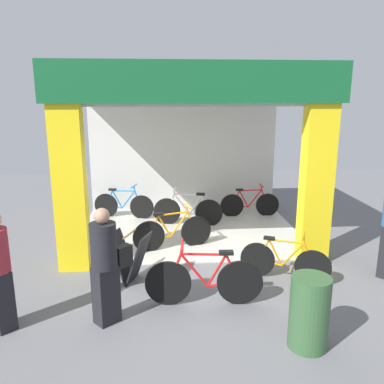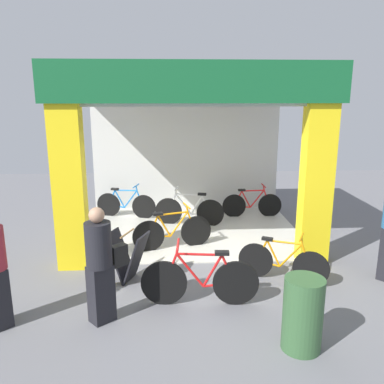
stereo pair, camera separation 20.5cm
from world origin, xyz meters
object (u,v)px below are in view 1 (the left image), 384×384
Objects in this scene: sandwich_board_sign at (130,257)px; trash_bin at (309,312)px; pedestrian_0 at (106,264)px; bicycle_inside_3 at (173,232)px; bicycle_parked_0 at (205,280)px; bicycle_parked_1 at (284,261)px; bicycle_inside_0 at (188,211)px; bicycle_inside_1 at (124,205)px; bicycle_inside_2 at (250,204)px.

sandwich_board_sign is 3.05m from trash_bin.
pedestrian_0 is 1.75× the size of trash_bin.
bicycle_parked_0 reaches higher than bicycle_inside_3.
bicycle_parked_1 is 3.05m from pedestrian_0.
bicycle_inside_0 is 3.33m from bicycle_parked_1.
bicycle_parked_1 is at bearing -64.99° from bicycle_inside_0.
bicycle_inside_1 is 0.95× the size of bicycle_inside_3.
bicycle_inside_0 is 1.08× the size of bicycle_inside_1.
sandwich_board_sign is (-1.15, 0.86, 0.04)m from bicycle_parked_0.
bicycle_inside_2 is at bearing -2.43° from bicycle_inside_1.
pedestrian_0 is (-1.41, -4.06, 0.49)m from bicycle_inside_0.
pedestrian_0 is at bearing -100.96° from sandwich_board_sign.
bicycle_parked_0 is at bearing -111.06° from bicycle_inside_2.
bicycle_inside_1 is 0.93× the size of pedestrian_0.
pedestrian_0 reaches higher than sandwich_board_sign.
sandwich_board_sign is (-2.80, -3.43, 0.09)m from bicycle_inside_2.
pedestrian_0 is at bearing 162.92° from trash_bin.
sandwich_board_sign is at bearing 139.29° from trash_bin.
trash_bin is at bearing -98.34° from bicycle_parked_1.
bicycle_inside_3 is 1.70× the size of trash_bin.
pedestrian_0 is at bearing -123.19° from bicycle_inside_2.
pedestrian_0 is 2.69m from trash_bin.
bicycle_inside_3 is at bearing 100.05° from bicycle_parked_0.
bicycle_inside_0 is 3.09m from sandwich_board_sign.
bicycle_inside_0 is at bearing -160.45° from bicycle_inside_2.
bicycle_parked_1 is 1.60× the size of sandwich_board_sign.
bicycle_inside_0 is at bearing 115.01° from bicycle_parked_1.
bicycle_parked_0 reaches higher than bicycle_parked_1.
bicycle_inside_0 is at bearing 74.08° from bicycle_inside_3.
bicycle_inside_0 is at bearing 70.88° from pedestrian_0.
bicycle_parked_1 is (3.00, -3.73, -0.01)m from bicycle_inside_1.
bicycle_inside_3 is (-2.05, -2.06, 0.03)m from bicycle_inside_2.
bicycle_inside_0 reaches higher than bicycle_inside_2.
trash_bin is (2.55, -0.78, -0.38)m from pedestrian_0.
bicycle_inside_2 is at bearing 45.13° from bicycle_inside_3.
bicycle_parked_1 is 1.47× the size of trash_bin.
bicycle_inside_3 is 2.27m from bicycle_parked_0.
pedestrian_0 reaches higher than bicycle_parked_1.
bicycle_inside_1 reaches higher than sandwich_board_sign.
bicycle_parked_1 is at bearing -40.04° from bicycle_inside_3.
trash_bin reaches higher than bicycle_parked_1.
bicycle_inside_0 reaches higher than bicycle_inside_3.
bicycle_parked_1 is at bearing -93.47° from bicycle_inside_2.
pedestrian_0 is (0.18, -4.78, 0.51)m from bicycle_inside_1.
bicycle_inside_0 is 1.00× the size of pedestrian_0.
pedestrian_0 is (-0.23, -1.21, 0.42)m from sandwich_board_sign.
sandwich_board_sign is 0.92× the size of trash_bin.
trash_bin is at bearing -65.08° from bicycle_inside_3.
sandwich_board_sign is at bearing -112.37° from bicycle_inside_0.
bicycle_inside_2 is at bearing 84.88° from trash_bin.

